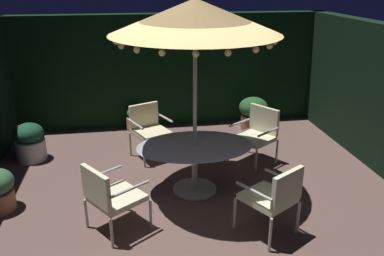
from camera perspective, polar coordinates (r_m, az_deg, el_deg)
ground_plane at (r=5.84m, az=0.12°, el=-10.51°), size 6.86×6.95×0.02m
hedge_backdrop_rear at (r=8.48m, az=-3.58°, el=8.30°), size 6.86×0.30×2.34m
patio_dining_table at (r=5.83m, az=0.41°, el=-3.91°), size 1.71×1.18×0.75m
patio_umbrella at (r=5.30m, az=0.46°, el=15.76°), size 2.29×2.29×2.86m
patio_chair_north at (r=7.01m, az=-6.29°, el=0.20°), size 0.79×0.77×0.94m
patio_chair_northeast at (r=5.04m, az=-11.78°, el=-9.36°), size 0.85×0.85×0.92m
patio_chair_east at (r=4.94m, az=11.79°, el=-9.49°), size 0.79×0.81×0.96m
patio_chair_southeast at (r=6.86m, az=9.40°, el=-0.50°), size 0.85×0.86×0.96m
potted_plant_right_near at (r=8.42m, az=8.83°, el=2.29°), size 0.60×0.60×0.68m
potted_plant_right_far at (r=8.40m, az=-8.24°, el=1.35°), size 0.36×0.36×0.49m
potted_plant_left_near at (r=7.47m, az=-22.36°, el=-1.83°), size 0.51×0.51×0.67m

